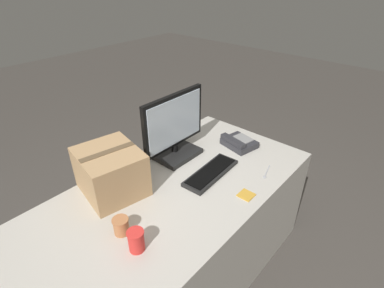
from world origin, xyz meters
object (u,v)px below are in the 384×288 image
at_px(desk_phone, 239,143).
at_px(paper_cup_left, 136,241).
at_px(sticky_note_pad, 246,195).
at_px(paper_cup_right, 121,226).
at_px(monitor, 174,131).
at_px(keyboard, 211,172).
at_px(spoon, 266,174).
at_px(cardboard_box, 111,172).

height_order(desk_phone, paper_cup_left, paper_cup_left).
relative_size(paper_cup_left, sticky_note_pad, 1.33).
relative_size(paper_cup_left, paper_cup_right, 1.26).
xyz_separation_m(monitor, desk_phone, (0.38, -0.26, -0.16)).
xyz_separation_m(keyboard, sticky_note_pad, (-0.02, -0.27, -0.01)).
height_order(keyboard, desk_phone, desk_phone).
xyz_separation_m(monitor, paper_cup_left, (-0.68, -0.41, -0.13)).
xyz_separation_m(keyboard, spoon, (0.22, -0.25, -0.01)).
distance_m(monitor, paper_cup_right, 0.73).
bearing_deg(desk_phone, cardboard_box, 174.52).
bearing_deg(desk_phone, paper_cup_right, -167.01).
distance_m(keyboard, spoon, 0.34).
xyz_separation_m(monitor, cardboard_box, (-0.50, 0.01, -0.06)).
height_order(cardboard_box, sticky_note_pad, cardboard_box).
bearing_deg(sticky_note_pad, paper_cup_right, 153.93).
distance_m(monitor, keyboard, 0.36).
relative_size(keyboard, spoon, 2.82).
bearing_deg(monitor, sticky_note_pad, -93.91).
distance_m(paper_cup_left, spoon, 0.90).
distance_m(keyboard, paper_cup_right, 0.65).
height_order(monitor, spoon, monitor).
relative_size(keyboard, paper_cup_left, 3.84).
relative_size(keyboard, desk_phone, 1.68).
relative_size(desk_phone, paper_cup_left, 2.28).
bearing_deg(paper_cup_right, keyboard, -3.05).
xyz_separation_m(monitor, keyboard, (-0.02, -0.32, -0.17)).
bearing_deg(sticky_note_pad, keyboard, 84.74).
height_order(paper_cup_right, sticky_note_pad, paper_cup_right).
height_order(monitor, paper_cup_right, monitor).
height_order(paper_cup_left, sticky_note_pad, paper_cup_left).
relative_size(keyboard, paper_cup_right, 4.85).
bearing_deg(monitor, keyboard, -92.77).
bearing_deg(sticky_note_pad, cardboard_box, 127.32).
relative_size(keyboard, sticky_note_pad, 5.12).
height_order(desk_phone, sticky_note_pad, desk_phone).
bearing_deg(spoon, paper_cup_right, -34.24).
relative_size(paper_cup_right, sticky_note_pad, 1.06).
bearing_deg(keyboard, monitor, 83.92).
height_order(spoon, sticky_note_pad, sticky_note_pad).
bearing_deg(sticky_note_pad, monitor, 86.09).
bearing_deg(monitor, desk_phone, -34.59).
xyz_separation_m(paper_cup_left, paper_cup_right, (0.02, 0.13, -0.01)).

